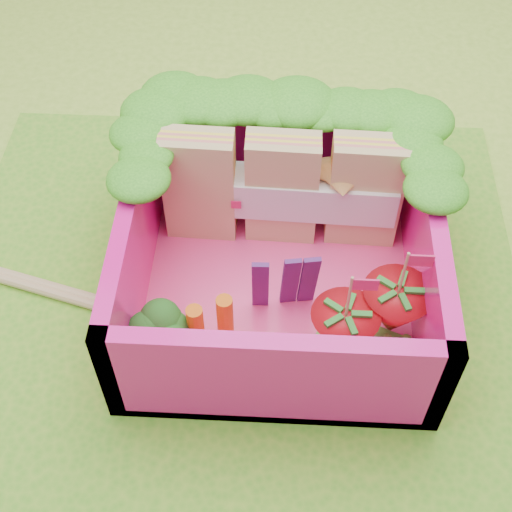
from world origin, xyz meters
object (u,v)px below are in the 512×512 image
Objects in this scene: strawberry_right at (394,311)px; broccoli at (162,322)px; bento_box at (279,253)px; sandwich_stack at (283,189)px; strawberry_left at (343,334)px; chopsticks at (14,279)px.

broccoli is at bearing -173.01° from strawberry_right.
broccoli is (-0.46, -0.34, -0.06)m from bento_box.
strawberry_right is at bearing -24.94° from bento_box.
strawberry_right is at bearing 6.99° from broccoli.
bento_box is 0.33m from sandwich_stack.
strawberry_left is (0.26, -0.67, -0.14)m from sandwich_stack.
bento_box is 0.44m from strawberry_left.
strawberry_right reaches higher than chopsticks.
chopsticks is (-1.69, 0.22, -0.17)m from strawberry_right.
bento_box is 1.23m from chopsticks.
strawberry_right reaches higher than broccoli.
broccoli is 0.63× the size of strawberry_right.
strawberry_left reaches higher than bento_box.
bento_box is 1.22× the size of sandwich_stack.
bento_box reaches higher than broccoli.
broccoli is 0.84m from chopsticks.
bento_box is at bearing 155.06° from strawberry_right.
sandwich_stack is 0.73m from strawberry_left.
bento_box reaches higher than chopsticks.
chopsticks is (-1.48, 0.33, -0.17)m from strawberry_left.
strawberry_right reaches higher than bento_box.
sandwich_stack is at bearing 111.42° from strawberry_left.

